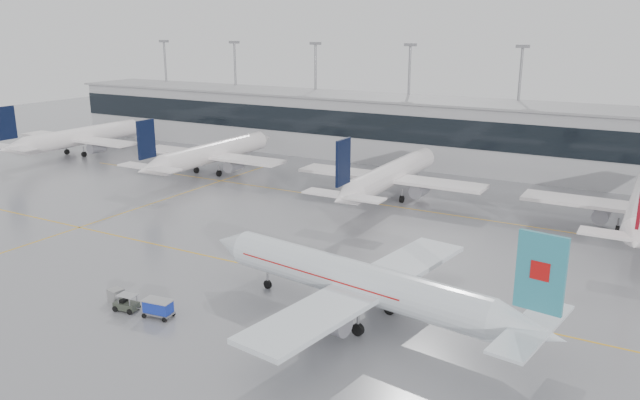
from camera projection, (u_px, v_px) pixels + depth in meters
The scene contains 15 objects.
ground at pixel (266, 269), 68.53m from camera, with size 320.00×320.00×0.00m, color gray.
taxi_line_main at pixel (266, 269), 68.52m from camera, with size 120.00×0.25×0.01m, color gold.
taxi_line_north at pixel (379, 204), 93.65m from camera, with size 120.00×0.25×0.01m, color gold.
taxi_line_cross at pixel (160, 201), 95.38m from camera, with size 0.25×60.00×0.01m, color gold.
terminal at pixel (449, 134), 118.85m from camera, with size 180.00×15.00×12.00m, color #9F9FA3.
terminal_glass at pixel (437, 132), 112.12m from camera, with size 180.00×0.20×5.00m, color black.
terminal_roof at pixel (451, 101), 117.19m from camera, with size 182.00×16.00×0.40m, color gray.
light_masts at pixel (461, 93), 121.91m from camera, with size 156.40×1.00×22.60m.
air_canada_jet at pixel (364, 283), 55.53m from camera, with size 36.59×29.52×11.50m.
parked_jet_a at pixel (78, 137), 129.11m from camera, with size 29.64×36.96×11.72m.
parked_jet_b at pixel (211, 153), 112.43m from camera, with size 29.64×36.96×11.72m.
parked_jet_c at pixel (390, 175), 95.75m from camera, with size 29.64×36.96×11.72m.
baggage_tug at pixel (126, 305), 58.35m from camera, with size 3.41×1.68×1.63m.
baggage_cart at pixel (158, 307), 56.94m from camera, with size 2.92×1.88×1.69m.
gse_unit at pixel (116, 295), 60.25m from camera, with size 1.28×1.19×1.28m, color gray.
Camera 1 is at (36.81, -52.69, 25.65)m, focal length 35.00 mm.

